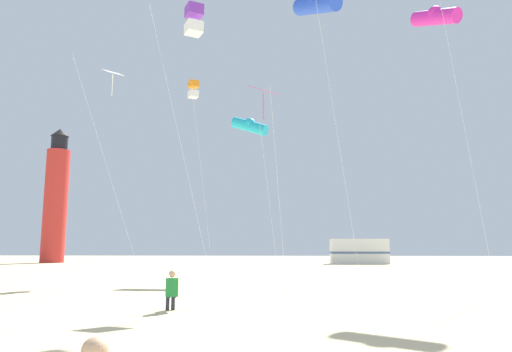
% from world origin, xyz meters
% --- Properties ---
extents(kite_flyer_standing, '(0.45, 0.56, 1.16)m').
position_xyz_m(kite_flyer_standing, '(-1.19, 7.30, 0.61)').
color(kite_flyer_standing, '#238438').
rests_on(kite_flyer_standing, ground).
extents(kite_diamond_rainbow, '(1.46, 1.46, 8.15)m').
position_xyz_m(kite_diamond_rainbow, '(1.33, 11.26, 7.65)').
color(kite_diamond_rainbow, silver).
rests_on(kite_diamond_rainbow, ground).
extents(kite_tube_magenta, '(2.62, 2.88, 13.05)m').
position_xyz_m(kite_tube_magenta, '(9.11, 14.24, 12.34)').
color(kite_tube_magenta, silver).
rests_on(kite_tube_magenta, ground).
extents(kite_tube_cyan, '(3.04, 2.57, 10.18)m').
position_xyz_m(kite_tube_cyan, '(-0.11, 22.32, 9.48)').
color(kite_tube_cyan, silver).
rests_on(kite_tube_cyan, ground).
extents(kite_box_orange, '(1.89, 1.89, 12.82)m').
position_xyz_m(kite_box_orange, '(-3.95, 23.12, 12.22)').
color(kite_box_orange, silver).
rests_on(kite_box_orange, ground).
extents(kite_tube_blue, '(2.47, 2.66, 12.35)m').
position_xyz_m(kite_tube_blue, '(3.48, 11.50, 11.65)').
color(kite_tube_blue, silver).
rests_on(kite_tube_blue, ground).
extents(kite_box_violet, '(2.61, 1.79, 11.02)m').
position_xyz_m(kite_box_violet, '(-1.30, 10.18, 10.42)').
color(kite_box_violet, silver).
rests_on(kite_box_violet, ground).
extents(kite_diamond_white, '(3.34, 2.92, 10.67)m').
position_xyz_m(kite_diamond_white, '(-6.38, 15.24, 9.99)').
color(kite_diamond_white, silver).
rests_on(kite_diamond_white, ground).
extents(lighthouse_distant, '(2.80, 2.80, 16.80)m').
position_xyz_m(lighthouse_distant, '(-26.47, 49.65, 7.84)').
color(lighthouse_distant, red).
rests_on(lighthouse_distant, ground).
extents(rv_van_white, '(6.48, 2.45, 2.80)m').
position_xyz_m(rv_van_white, '(10.41, 48.05, 1.39)').
color(rv_van_white, white).
rests_on(rv_van_white, ground).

